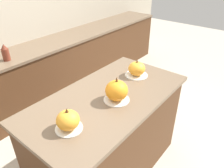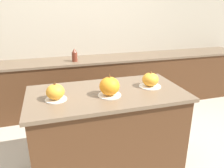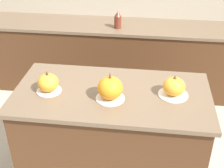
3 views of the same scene
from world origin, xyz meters
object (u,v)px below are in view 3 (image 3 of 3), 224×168
pumpkin_cake_right (174,87)px  bottle_tall (118,20)px  pumpkin_cake_center (110,89)px  pumpkin_cake_left (48,83)px

pumpkin_cake_right → bottle_tall: 1.57m
pumpkin_cake_center → bottle_tall: 1.57m
pumpkin_cake_left → pumpkin_cake_center: (0.48, -0.04, 0.02)m
pumpkin_cake_left → bottle_tall: size_ratio=0.95×
pumpkin_cake_right → pumpkin_cake_center: bearing=-166.8°
pumpkin_cake_left → pumpkin_cake_center: pumpkin_cake_center is taller
pumpkin_cake_center → pumpkin_cake_left: bearing=174.8°
pumpkin_cake_center → pumpkin_cake_right: (0.47, 0.11, -0.02)m
pumpkin_cake_left → pumpkin_cake_center: bearing=-5.2°
pumpkin_cake_left → pumpkin_cake_center: 0.48m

